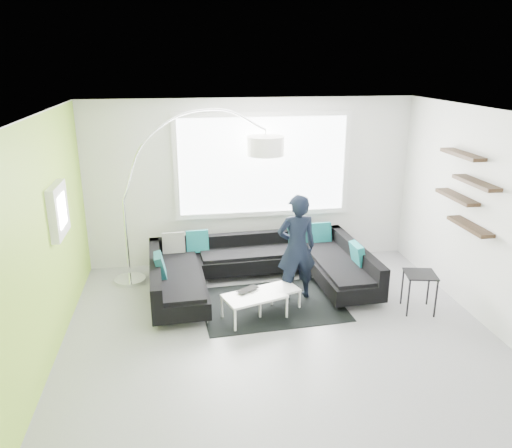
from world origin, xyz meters
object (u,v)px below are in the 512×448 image
Objects in this scene: arc_lamp at (123,200)px; side_table at (419,292)px; coffee_table at (264,301)px; person at (297,247)px; sectional_sofa at (260,270)px; laptop at (250,291)px.

arc_lamp is 4.77× the size of side_table.
person reaches higher than coffee_table.
coffee_table is (-0.06, -0.76, -0.14)m from sectional_sofa.
arc_lamp reaches higher than side_table.
arc_lamp is 2.72m from person.
sectional_sofa is 0.77m from coffee_table.
coffee_table is 0.28m from laptop.
arc_lamp reaches higher than laptop.
coffee_table is 2.65× the size of laptop.
laptop is (-0.26, -0.78, 0.05)m from sectional_sofa.
arc_lamp is 4.53m from side_table.
laptop reaches higher than coffee_table.
coffee_table is at bearing -28.60° from laptop.
arc_lamp reaches higher than coffee_table.
sectional_sofa is 5.97× the size of side_table.
arc_lamp is at bearing 127.00° from coffee_table.
person is at bearing -39.05° from sectional_sofa.
sectional_sofa is 3.19× the size of coffee_table.
arc_lamp is at bearing 107.00° from laptop.
coffee_table is 0.92m from person.
person is (-1.61, 0.67, 0.51)m from side_table.
person is at bearing 157.38° from side_table.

